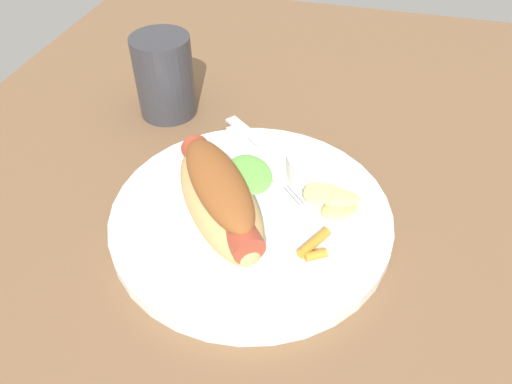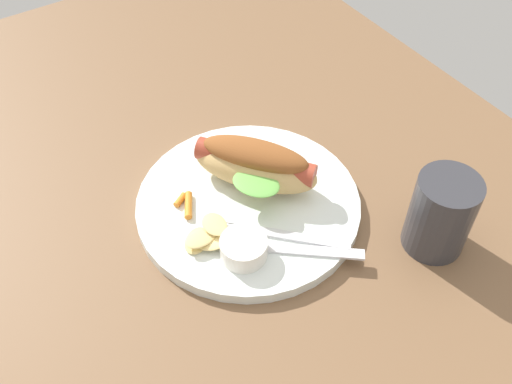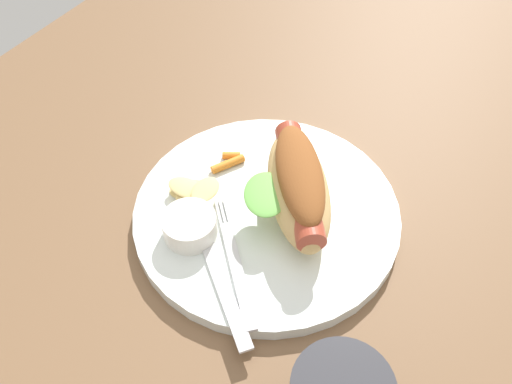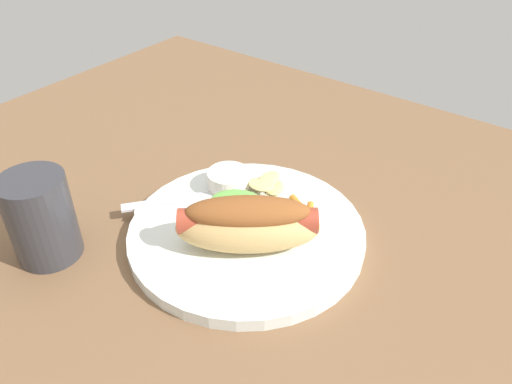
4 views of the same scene
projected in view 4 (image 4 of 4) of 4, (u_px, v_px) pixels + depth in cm
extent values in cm
cube|color=brown|center=(273.00, 239.00, 63.31)|extent=(120.00, 90.00, 1.80)
cylinder|color=white|center=(247.00, 233.00, 61.67)|extent=(28.46, 28.46, 1.60)
ellipsoid|color=tan|center=(246.00, 227.00, 57.03)|extent=(16.63, 14.74, 5.54)
cylinder|color=#A33D28|center=(246.00, 220.00, 56.46)|extent=(14.06, 11.72, 2.93)
ellipsoid|color=brown|center=(246.00, 211.00, 55.69)|extent=(13.76, 12.04, 3.04)
ellipsoid|color=#6BB74C|center=(236.00, 201.00, 59.14)|extent=(7.41, 6.85, 0.62)
cylinder|color=white|center=(229.00, 180.00, 67.01)|extent=(5.56, 5.56, 2.58)
cube|color=silver|center=(185.00, 208.00, 64.07)|extent=(9.70, 9.55, 0.40)
cube|color=silver|center=(247.00, 205.00, 64.53)|extent=(2.49, 2.45, 0.40)
cube|color=silver|center=(246.00, 203.00, 64.90)|extent=(2.49, 2.45, 0.40)
cube|color=silver|center=(246.00, 201.00, 65.26)|extent=(2.49, 2.45, 0.40)
cube|color=silver|center=(184.00, 199.00, 65.53)|extent=(11.07, 13.33, 0.36)
ellipsoid|color=#E5C97E|center=(273.00, 186.00, 67.74)|extent=(4.89, 4.92, 0.50)
ellipsoid|color=#E5C97E|center=(261.00, 183.00, 67.34)|extent=(4.77, 4.78, 0.93)
ellipsoid|color=#E5C97E|center=(269.00, 179.00, 67.31)|extent=(2.95, 4.26, 0.83)
ellipsoid|color=#E5C97E|center=(262.00, 185.00, 65.30)|extent=(3.67, 2.84, 0.85)
cylinder|color=orange|center=(299.00, 206.00, 63.92)|extent=(3.93, 2.76, 0.93)
cylinder|color=orange|center=(310.00, 209.00, 63.55)|extent=(1.76, 2.18, 0.83)
cylinder|color=#333338|center=(41.00, 218.00, 56.96)|extent=(7.38, 7.38, 10.47)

